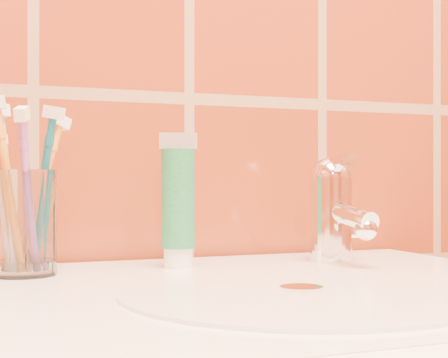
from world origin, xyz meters
name	(u,v)px	position (x,y,z in m)	size (l,w,h in m)	color
glass_tumbler	(24,223)	(-0.20, 1.10, 0.90)	(0.06, 0.06, 0.10)	white
toothpaste_tube	(178,204)	(-0.04, 1.11, 0.92)	(0.04, 0.04, 0.14)	white
faucet	(333,206)	(0.14, 1.09, 0.91)	(0.05, 0.11, 0.12)	white
toothbrush_0	(40,193)	(-0.18, 1.12, 0.93)	(0.07, 0.05, 0.17)	orange
toothbrush_1	(27,194)	(-0.20, 1.08, 0.93)	(0.04, 0.06, 0.17)	#924DA7
toothbrush_2	(8,190)	(-0.22, 1.11, 0.93)	(0.04, 0.05, 0.17)	white
toothbrush_3	(41,191)	(-0.19, 1.10, 0.93)	(0.05, 0.04, 0.17)	#0C5A6B
toothbrush_4	(10,187)	(-0.22, 1.10, 0.94)	(0.05, 0.03, 0.18)	orange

